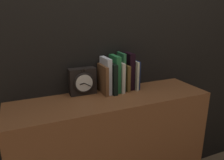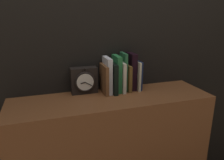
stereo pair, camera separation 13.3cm
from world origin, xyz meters
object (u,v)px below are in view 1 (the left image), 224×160
Objects in this scene: book_slot3_green at (115,74)px; book_slot6_brown at (125,77)px; book_slot7_black at (129,71)px; clock at (83,81)px; book_slot5_green at (121,71)px; book_slot8_cream at (133,75)px; book_slot0_brown at (103,79)px; book_slot2_black at (111,78)px; book_slot1_white at (106,75)px; book_slot4_cream at (119,76)px; book_slot9_navy at (135,74)px.

book_slot3_green is 0.08m from book_slot6_brown.
book_slot7_black is at bearing 5.14° from book_slot3_green.
clock is 0.70× the size of book_slot5_green.
book_slot0_brown is at bearing -177.14° from book_slot8_cream.
book_slot7_black is (0.20, 0.02, 0.03)m from book_slot0_brown.
book_slot6_brown is 0.90× the size of book_slot8_cream.
book_slot2_black is at bearing -156.57° from book_slot3_green.
book_slot1_white reaches higher than book_slot0_brown.
book_slot4_cream is at bearing -14.24° from book_slot3_green.
book_slot7_black is at bearing 174.32° from book_slot9_navy.
book_slot1_white is 0.21m from book_slot8_cream.
book_slot8_cream is (0.03, -0.01, -0.03)m from book_slot7_black.
book_slot7_black is at bearing 160.10° from book_slot8_cream.
book_slot9_navy is at bearing 4.18° from book_slot0_brown.
book_slot7_black is 0.06m from book_slot9_navy.
book_slot9_navy is at bearing -2.42° from book_slot5_green.
clock is at bearing 177.00° from book_slot7_black.
clock is 0.74× the size of book_slot3_green.
book_slot4_cream is 0.05m from book_slot6_brown.
book_slot3_green is 1.37× the size of book_slot6_brown.
book_slot8_cream is at bearing -7.06° from book_slot5_green.
book_slot2_black is (0.06, -0.00, 0.01)m from book_slot0_brown.
book_slot4_cream is (0.09, -0.00, -0.02)m from book_slot1_white.
book_slot1_white is at bearing -175.03° from book_slot3_green.
clock is 0.76× the size of book_slot1_white.
clock is at bearing 176.27° from book_slot5_green.
book_slot4_cream is 1.02× the size of book_slot9_navy.
book_slot5_green is at bearing -179.66° from book_slot7_black.
book_slot2_black reaches higher than book_slot8_cream.
book_slot1_white is 1.18× the size of book_slot2_black.
book_slot5_green is at bearing 37.18° from book_slot4_cream.
book_slot9_navy reaches higher than book_slot0_brown.
book_slot7_black is at bearing 9.57° from book_slot2_black.
book_slot0_brown is 0.04m from book_slot1_white.
book_slot3_green is (0.21, -0.03, 0.04)m from clock.
book_slot3_green is 0.97× the size of book_slot7_black.
book_slot7_black is at bearing -3.00° from clock.
book_slot3_green is at bearing 8.28° from book_slot0_brown.
book_slot8_cream reaches higher than book_slot0_brown.
book_slot9_navy is at bearing 2.72° from book_slot1_white.
book_slot3_green is at bearing 4.97° from book_slot1_white.
book_slot4_cream reaches higher than book_slot9_navy.
book_slot3_green reaches higher than book_slot9_navy.
book_slot9_navy reaches higher than book_slot6_brown.
book_slot1_white is at bearing 16.48° from book_slot0_brown.
book_slot0_brown is at bearing -171.72° from book_slot3_green.
book_slot0_brown is 1.07× the size of book_slot6_brown.
book_slot8_cream is (0.14, -0.00, -0.02)m from book_slot3_green.
book_slot9_navy is at bearing 1.79° from book_slot3_green.
book_slot2_black is at bearing -170.43° from book_slot7_black.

